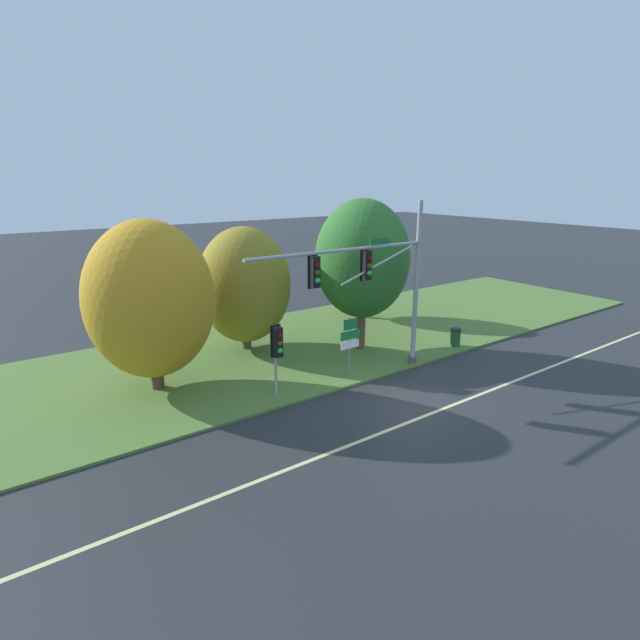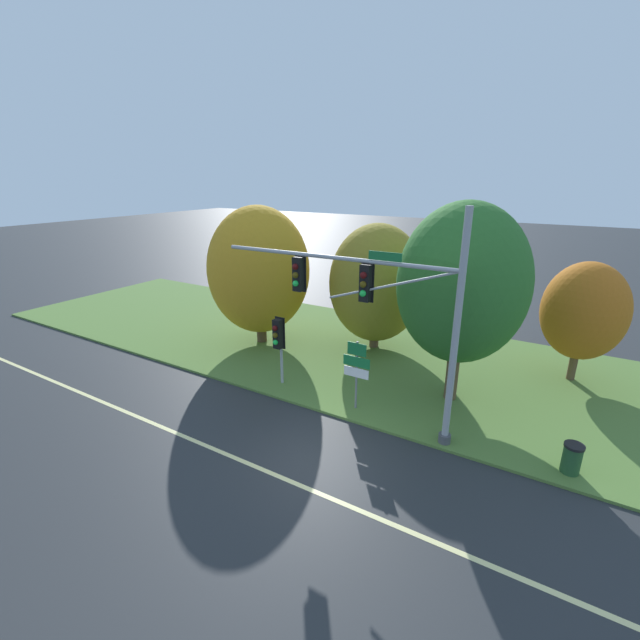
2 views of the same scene
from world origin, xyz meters
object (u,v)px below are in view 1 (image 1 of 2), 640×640
tree_behind_signpost (362,259)px  trash_bin (455,337)px  traffic_signal_mast (377,277)px  pedestrian_signal_near_kerb (277,346)px  tree_left_of_mast (244,285)px  route_sign_post (350,339)px  tree_mid_verge (366,269)px  tree_nearest_road (150,300)px

tree_behind_signpost → trash_bin: 6.47m
traffic_signal_mast → pedestrian_signal_near_kerb: traffic_signal_mast is taller
pedestrian_signal_near_kerb → tree_left_of_mast: size_ratio=0.47×
pedestrian_signal_near_kerb → route_sign_post: size_ratio=1.09×
traffic_signal_mast → route_sign_post: traffic_signal_mast is taller
tree_mid_verge → trash_bin: (0.20, -6.98, -2.58)m
pedestrian_signal_near_kerb → traffic_signal_mast: bearing=-7.2°
tree_nearest_road → tree_mid_verge: tree_nearest_road is taller
tree_mid_verge → tree_behind_signpost: bearing=-132.9°
route_sign_post → tree_left_of_mast: 6.51m
tree_behind_signpost → trash_bin: tree_behind_signpost is taller
tree_nearest_road → tree_mid_verge: size_ratio=1.37×
route_sign_post → trash_bin: 7.17m
pedestrian_signal_near_kerb → tree_mid_verge: 12.50m
traffic_signal_mast → tree_behind_signpost: 3.55m
tree_left_of_mast → tree_mid_verge: bearing=6.0°
pedestrian_signal_near_kerb → tree_behind_signpost: tree_behind_signpost is taller
route_sign_post → tree_nearest_road: 8.44m
traffic_signal_mast → tree_nearest_road: size_ratio=1.27×
traffic_signal_mast → tree_mid_verge: (5.79, 7.39, -1.37)m
tree_behind_signpost → trash_bin: (4.21, -2.66, -4.13)m
pedestrian_signal_near_kerb → route_sign_post: bearing=-2.1°
route_sign_post → tree_nearest_road: size_ratio=0.38×
traffic_signal_mast → tree_left_of_mast: (-3.00, 6.47, -1.11)m
tree_nearest_road → trash_bin: bearing=-14.5°
traffic_signal_mast → tree_nearest_road: (-8.39, 4.13, -0.63)m
route_sign_post → tree_mid_verge: tree_mid_verge is taller
tree_nearest_road → tree_mid_verge: (14.18, 3.26, -0.74)m
tree_nearest_road → tree_behind_signpost: tree_behind_signpost is taller
traffic_signal_mast → tree_left_of_mast: 7.22m
route_sign_post → tree_nearest_road: (-7.32, 3.67, 2.07)m
pedestrian_signal_near_kerb → route_sign_post: 3.61m
tree_left_of_mast → trash_bin: bearing=-34.0°
tree_behind_signpost → route_sign_post: bearing=-137.4°
route_sign_post → tree_behind_signpost: bearing=42.6°
tree_nearest_road → tree_left_of_mast: bearing=23.5°
route_sign_post → tree_behind_signpost: tree_behind_signpost is taller
tree_behind_signpost → tree_nearest_road: bearing=174.1°
route_sign_post → tree_mid_verge: 9.84m
traffic_signal_mast → tree_behind_signpost: (1.77, 3.07, 0.18)m
pedestrian_signal_near_kerb → tree_left_of_mast: 6.23m
traffic_signal_mast → tree_left_of_mast: bearing=114.9°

